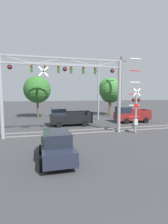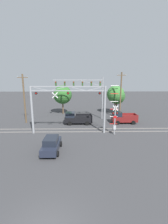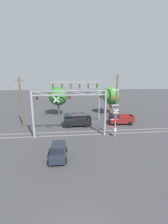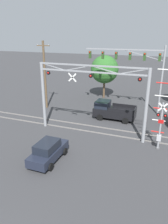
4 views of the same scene
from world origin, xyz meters
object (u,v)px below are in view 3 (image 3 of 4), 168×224
pickup_truck_following (120,119)px  background_tree_far_right_verge (112,97)px  pickup_truck_lead (76,121)px  background_tree_far_left_verge (111,95)px  background_tree_beyond_span (58,96)px  utility_pole_right (117,96)px  crossing_gantry (70,108)px  sedan_waiting (58,151)px  traffic_signal_span (86,91)px  crossing_signal_mast (115,122)px  utility_pole_left (21,102)px

pickup_truck_following → background_tree_far_right_verge: bearing=84.8°
pickup_truck_lead → background_tree_far_left_verge: (8.60, 7.92, 3.60)m
background_tree_beyond_span → background_tree_far_right_verge: size_ratio=1.11×
pickup_truck_following → utility_pole_right: bearing=84.6°
crossing_gantry → sedan_waiting: 7.08m
background_tree_far_right_verge → pickup_truck_following: bearing=-95.2°
crossing_gantry → traffic_signal_span: traffic_signal_span is taller
crossing_gantry → sedan_waiting: (-1.41, -5.99, -3.51)m
utility_pole_right → traffic_signal_span: bearing=-175.0°
crossing_gantry → pickup_truck_following: 11.33m
crossing_signal_mast → background_tree_beyond_span: (-9.08, 14.00, 2.12)m
pickup_truck_lead → pickup_truck_following: 8.42m
sedan_waiting → utility_pole_right: (11.30, 14.90, 3.98)m
pickup_truck_lead → utility_pole_right: 10.42m
traffic_signal_span → background_tree_far_right_verge: bearing=37.7°
utility_pole_left → pickup_truck_following: bearing=-1.6°
crossing_gantry → utility_pole_left: 10.09m
pickup_truck_following → background_tree_beyond_span: size_ratio=0.68×
pickup_truck_lead → traffic_signal_span: bearing=58.2°
crossing_gantry → background_tree_far_left_verge: bearing=52.6°
background_tree_beyond_span → background_tree_far_left_verge: 12.16m
crossing_gantry → pickup_truck_lead: (1.12, 4.79, -3.35)m
traffic_signal_span → sedan_waiting: size_ratio=2.42×
sedan_waiting → background_tree_far_left_verge: (11.13, 18.70, 3.76)m
pickup_truck_lead → sedan_waiting: size_ratio=1.20×
utility_pole_left → background_tree_far_left_verge: 19.44m
crossing_signal_mast → background_tree_beyond_span: crossing_signal_mast is taller
pickup_truck_following → utility_pole_left: bearing=178.4°
crossing_signal_mast → sedan_waiting: (-8.05, -5.22, -1.51)m
pickup_truck_following → traffic_signal_span: bearing=152.7°
utility_pole_right → background_tree_beyond_span: utility_pole_right is taller
utility_pole_left → background_tree_far_left_verge: size_ratio=1.34×
utility_pole_left → background_tree_far_left_verge: (18.10, 7.09, 0.04)m
sedan_waiting → utility_pole_right: size_ratio=0.43×
crossing_signal_mast → utility_pole_left: 16.48m
utility_pole_left → background_tree_far_right_verge: (18.69, 8.14, -0.51)m
utility_pole_right → pickup_truck_following: bearing=-95.4°
pickup_truck_lead → pickup_truck_following: (8.42, 0.34, -0.00)m
background_tree_far_left_verge → background_tree_far_right_verge: bearing=60.4°
crossing_gantry → utility_pole_right: size_ratio=1.17×
pickup_truck_lead → background_tree_far_right_verge: background_tree_far_right_verge is taller
utility_pole_left → sedan_waiting: bearing=-59.0°
traffic_signal_span → utility_pole_left: (-11.70, -2.72, -1.46)m
sedan_waiting → background_tree_beyond_span: bearing=93.0°
crossing_signal_mast → pickup_truck_following: size_ratio=1.57×
sedan_waiting → utility_pole_left: 14.04m
background_tree_far_left_verge → pickup_truck_following: bearing=-91.4°
crossing_gantry → background_tree_far_right_verge: size_ratio=1.83×
background_tree_beyond_span → background_tree_far_left_verge: (12.15, -0.52, 0.13)m
pickup_truck_following → background_tree_far_left_verge: background_tree_far_left_verge is taller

